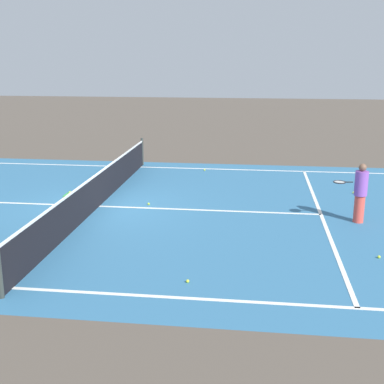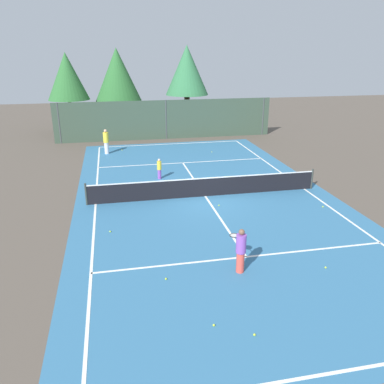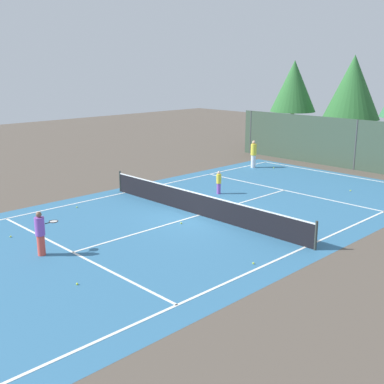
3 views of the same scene
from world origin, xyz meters
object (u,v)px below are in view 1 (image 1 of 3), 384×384
at_px(tennis_ball_5, 379,257).
at_px(tennis_ball_6, 353,193).
at_px(ball_crate, 71,200).
at_px(player_1, 360,192).
at_px(tennis_ball_3, 188,281).
at_px(tennis_ball_0, 205,170).
at_px(tennis_ball_8, 149,204).

xyz_separation_m(tennis_ball_5, tennis_ball_6, (5.50, -0.41, 0.00)).
bearing_deg(ball_crate, player_1, -93.39).
bearing_deg(tennis_ball_3, tennis_ball_0, 3.94).
bearing_deg(player_1, tennis_ball_0, 39.41).
bearing_deg(tennis_ball_0, player_1, -140.59).
distance_m(tennis_ball_3, tennis_ball_8, 5.50).
bearing_deg(tennis_ball_3, player_1, -42.95).
distance_m(player_1, tennis_ball_3, 5.91).
bearing_deg(tennis_ball_5, player_1, 0.08).
bearing_deg(ball_crate, tennis_ball_0, -33.31).
xyz_separation_m(tennis_ball_3, tennis_ball_6, (7.26, -4.40, 0.00)).
bearing_deg(tennis_ball_8, tennis_ball_6, -71.56).
xyz_separation_m(ball_crate, tennis_ball_6, (2.49, -8.52, -0.15)).
bearing_deg(tennis_ball_0, tennis_ball_8, 166.23).
bearing_deg(tennis_ball_0, tennis_ball_5, -150.35).
bearing_deg(tennis_ball_6, tennis_ball_0, 61.83).
relative_size(player_1, tennis_ball_0, 24.10).
height_order(player_1, tennis_ball_0, player_1).
height_order(tennis_ball_6, tennis_ball_8, same).
distance_m(player_1, tennis_ball_6, 3.10).
xyz_separation_m(tennis_ball_6, tennis_ball_8, (-2.09, 6.27, 0.00)).
height_order(tennis_ball_0, tennis_ball_5, same).
relative_size(player_1, ball_crate, 3.61).
xyz_separation_m(ball_crate, tennis_ball_5, (-3.01, -8.11, -0.15)).
relative_size(tennis_ball_3, tennis_ball_6, 1.00).
relative_size(ball_crate, tennis_ball_8, 6.68).
height_order(player_1, tennis_ball_3, player_1).
bearing_deg(tennis_ball_3, ball_crate, 40.80).
relative_size(tennis_ball_0, tennis_ball_5, 1.00).
height_order(player_1, tennis_ball_6, player_1).
bearing_deg(tennis_ball_5, ball_crate, 69.63).
bearing_deg(tennis_ball_6, tennis_ball_3, 148.76).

